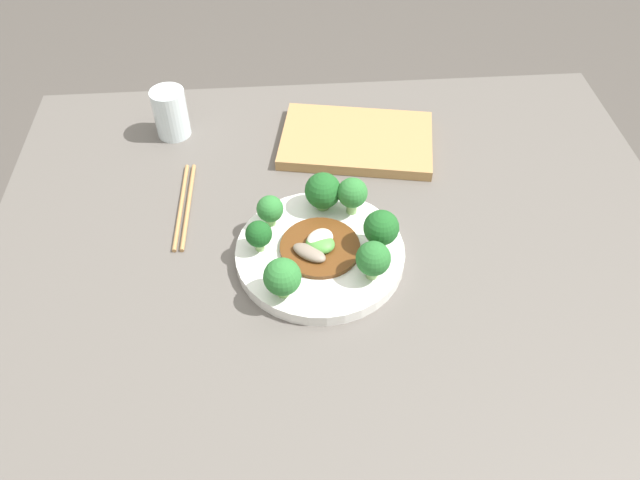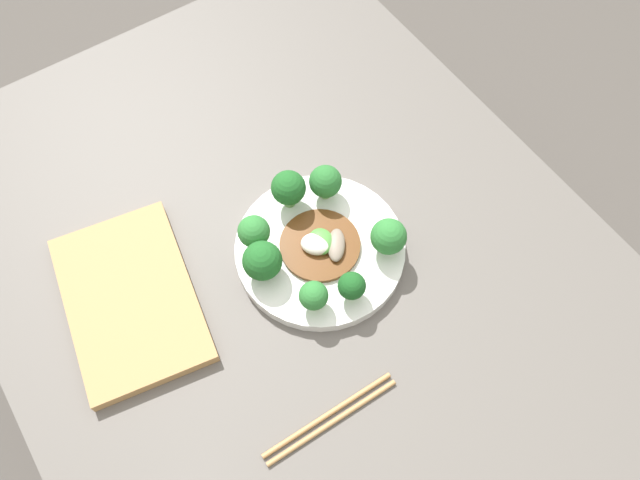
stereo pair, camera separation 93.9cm
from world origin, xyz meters
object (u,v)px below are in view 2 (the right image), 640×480
at_px(broccoli_southeast, 314,296).
at_px(broccoli_northeast, 389,237).
at_px(broccoli_south, 262,261).
at_px(stirfry_center, 321,244).
at_px(cutting_board, 131,299).
at_px(plate, 320,249).
at_px(broccoli_west, 288,188).
at_px(chopsticks, 330,418).
at_px(broccoli_southwest, 254,232).
at_px(broccoli_east, 352,286).
at_px(broccoli_northwest, 325,182).

xyz_separation_m(broccoli_southeast, broccoli_northeast, (-0.01, 0.14, 0.00)).
height_order(broccoli_south, stirfry_center, broccoli_south).
bearing_deg(cutting_board, plate, 72.20).
bearing_deg(broccoli_southeast, stirfry_center, 139.15).
xyz_separation_m(broccoli_southeast, broccoli_west, (-0.16, 0.06, 0.01)).
height_order(broccoli_west, stirfry_center, broccoli_west).
xyz_separation_m(stirfry_center, chopsticks, (0.21, -0.13, -0.02)).
bearing_deg(cutting_board, chopsticks, 25.48).
xyz_separation_m(broccoli_southwest, broccoli_southeast, (0.13, 0.02, -0.01)).
xyz_separation_m(plate, broccoli_east, (0.09, -0.01, 0.04)).
bearing_deg(stirfry_center, chopsticks, -31.45).
height_order(broccoli_west, cutting_board, broccoli_west).
relative_size(broccoli_west, stirfry_center, 0.57).
relative_size(broccoli_southwest, stirfry_center, 0.53).
xyz_separation_m(broccoli_south, stirfry_center, (0.01, 0.09, -0.03)).
xyz_separation_m(broccoli_south, broccoli_northwest, (-0.06, 0.15, 0.00)).
bearing_deg(plate, stirfry_center, 29.89).
xyz_separation_m(plate, chopsticks, (0.22, -0.13, -0.01)).
bearing_deg(broccoli_northeast, broccoli_southeast, -84.20).
xyz_separation_m(plate, broccoli_southeast, (0.07, -0.06, 0.04)).
xyz_separation_m(broccoli_south, chopsticks, (0.23, -0.04, -0.05)).
height_order(broccoli_southwest, broccoli_southeast, broccoli_southwest).
relative_size(plate, broccoli_west, 3.70).
bearing_deg(chopsticks, cutting_board, -154.52).
bearing_deg(broccoli_northwest, stirfry_center, -38.03).
distance_m(broccoli_west, stirfry_center, 0.10).
distance_m(plate, broccoli_east, 0.10).
distance_m(broccoli_northeast, chopsticks, 0.27).
height_order(broccoli_south, broccoli_northeast, broccoli_south).
distance_m(broccoli_east, stirfry_center, 0.09).
height_order(broccoli_northwest, broccoli_northeast, same).
bearing_deg(cutting_board, broccoli_northeast, 67.59).
bearing_deg(broccoli_west, broccoli_east, -3.59).
height_order(broccoli_southeast, chopsticks, broccoli_southeast).
height_order(broccoli_south, broccoli_west, broccoli_west).
xyz_separation_m(broccoli_southwest, broccoli_east, (0.15, 0.07, -0.01)).
xyz_separation_m(broccoli_northwest, broccoli_west, (-0.02, -0.05, 0.00)).
xyz_separation_m(broccoli_southwest, broccoli_northwest, (-0.01, 0.14, -0.00)).
bearing_deg(broccoli_northeast, stirfry_center, -125.28).
height_order(broccoli_northwest, stirfry_center, broccoli_northwest).
bearing_deg(cutting_board, broccoli_southeast, 53.12).
xyz_separation_m(broccoli_southeast, broccoli_east, (0.02, 0.05, 0.00)).
distance_m(plate, broccoli_southeast, 0.10).
bearing_deg(broccoli_west, broccoli_south, -50.48).
bearing_deg(broccoli_northeast, plate, -125.81).
height_order(plate, chopsticks, plate).
xyz_separation_m(broccoli_east, cutting_board, (-0.18, -0.27, -0.04)).
xyz_separation_m(broccoli_south, broccoli_west, (-0.08, 0.10, 0.01)).
bearing_deg(broccoli_east, chopsticks, -44.27).
relative_size(broccoli_southeast, broccoli_west, 0.76).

